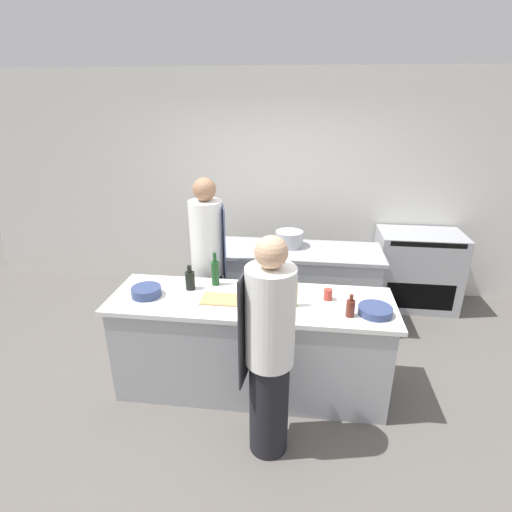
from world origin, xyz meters
The scene contains 19 objects.
ground_plane centered at (0.00, 0.00, 0.00)m, with size 16.00×16.00×0.00m, color #605B56.
wall_back centered at (0.00, 2.13, 1.40)m, with size 8.00×0.06×2.80m.
prep_counter centered at (0.00, 0.00, 0.45)m, with size 2.39×0.72×0.90m.
pass_counter centered at (0.29, 1.21, 0.45)m, with size 1.99×0.67×0.90m.
oven_range centered at (1.82, 1.77, 0.48)m, with size 0.98×0.61×0.96m.
chef_at_prep_near centered at (0.22, -0.66, 0.85)m, with size 0.36×0.34×1.69m.
chef_at_stove centered at (-0.52, 0.65, 0.90)m, with size 0.37×0.36×1.78m.
bottle_olive_oil centered at (0.80, -0.18, 0.97)m, with size 0.07×0.07×0.18m.
bottle_vinegar centered at (0.26, 0.16, 0.97)m, with size 0.06×0.06×0.18m.
bottle_wine centered at (-0.55, 0.12, 0.98)m, with size 0.08×0.08×0.22m.
bottle_cooking_oil centered at (-0.35, 0.24, 1.02)m, with size 0.07×0.07×0.31m.
bottle_sauce centered at (0.14, -0.01, 1.00)m, with size 0.07×0.07×0.27m.
bottle_water centered at (0.36, -0.07, 1.01)m, with size 0.06×0.06×0.30m.
bowl_mixing_large centered at (-0.89, -0.05, 0.94)m, with size 0.25×0.25×0.08m.
bowl_prep_small centered at (0.07, -0.24, 0.93)m, with size 0.16×0.16×0.07m.
bowl_ceramic_blue centered at (1.00, -0.12, 0.93)m, with size 0.26×0.26×0.06m.
cup centered at (0.64, 0.07, 0.94)m, with size 0.07×0.07×0.09m.
cutting_board centered at (-0.19, -0.04, 0.90)m, with size 0.43×0.22×0.01m.
stockpot centered at (0.26, 1.31, 0.98)m, with size 0.31×0.31×0.17m.
Camera 1 is at (0.41, -2.93, 2.49)m, focal length 28.00 mm.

